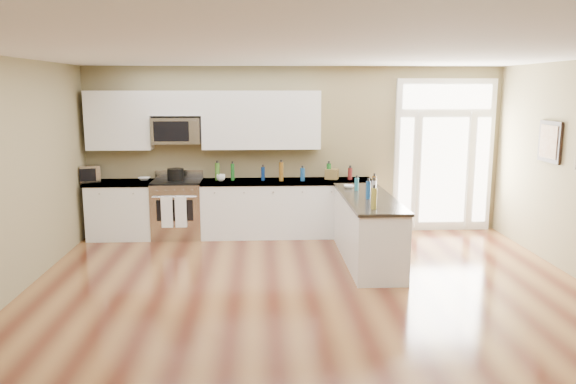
{
  "coord_description": "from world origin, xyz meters",
  "views": [
    {
      "loc": [
        -0.59,
        -5.46,
        2.44
      ],
      "look_at": [
        -0.22,
        2.0,
        1.05
      ],
      "focal_mm": 35.0,
      "sensor_mm": 36.0,
      "label": 1
    }
  ],
  "objects_px": {
    "toaster_oven": "(90,174)",
    "kitchen_range": "(178,209)",
    "stockpot": "(176,174)",
    "peninsula_cabinet": "(367,231)"
  },
  "relations": [
    {
      "from": "peninsula_cabinet",
      "to": "stockpot",
      "type": "distance_m",
      "value": 3.32
    },
    {
      "from": "toaster_oven",
      "to": "kitchen_range",
      "type": "bearing_deg",
      "value": -15.68
    },
    {
      "from": "kitchen_range",
      "to": "stockpot",
      "type": "bearing_deg",
      "value": 121.18
    },
    {
      "from": "peninsula_cabinet",
      "to": "toaster_oven",
      "type": "relative_size",
      "value": 7.36
    },
    {
      "from": "kitchen_range",
      "to": "toaster_oven",
      "type": "xyz_separation_m",
      "value": [
        -1.39,
        -0.01,
        0.6
      ]
    },
    {
      "from": "peninsula_cabinet",
      "to": "toaster_oven",
      "type": "height_order",
      "value": "toaster_oven"
    },
    {
      "from": "peninsula_cabinet",
      "to": "toaster_oven",
      "type": "bearing_deg",
      "value": 161.36
    },
    {
      "from": "stockpot",
      "to": "toaster_oven",
      "type": "bearing_deg",
      "value": -178.3
    },
    {
      "from": "peninsula_cabinet",
      "to": "toaster_oven",
      "type": "xyz_separation_m",
      "value": [
        -4.28,
        1.44,
        0.64
      ]
    },
    {
      "from": "kitchen_range",
      "to": "toaster_oven",
      "type": "height_order",
      "value": "toaster_oven"
    }
  ]
}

